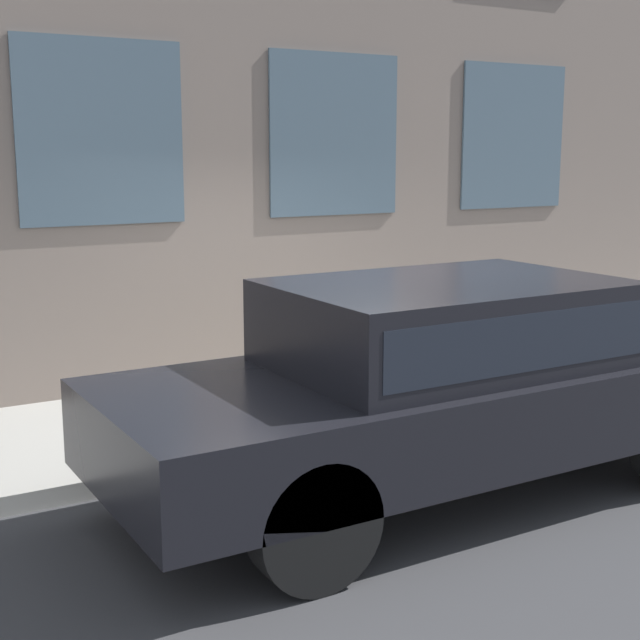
{
  "coord_description": "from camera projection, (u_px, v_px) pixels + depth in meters",
  "views": [
    {
      "loc": [
        -6.13,
        3.84,
        2.51
      ],
      "look_at": [
        0.73,
        -0.2,
        0.99
      ],
      "focal_mm": 50.0,
      "sensor_mm": 36.0,
      "label": 1
    }
  ],
  "objects": [
    {
      "name": "ground_plane",
      "position": [
        343.0,
        450.0,
        7.57
      ],
      "size": [
        80.0,
        80.0,
        0.0
      ],
      "primitive_type": "plane",
      "color": "#38383A"
    },
    {
      "name": "person",
      "position": [
        348.0,
        329.0,
        8.38
      ],
      "size": [
        0.29,
        0.19,
        1.18
      ],
      "rotation": [
        0.0,
        0.0,
        -3.0
      ],
      "color": "#726651",
      "rests_on": "sidewalk"
    },
    {
      "name": "fire_hydrant",
      "position": [
        291.0,
        378.0,
        7.94
      ],
      "size": [
        0.32,
        0.44,
        0.71
      ],
      "color": "gold",
      "rests_on": "sidewalk"
    },
    {
      "name": "parked_car_charcoal_near",
      "position": [
        445.0,
        374.0,
        6.5
      ],
      "size": [
        1.88,
        5.08,
        1.59
      ],
      "color": "black",
      "rests_on": "ground_plane"
    },
    {
      "name": "sidewalk",
      "position": [
        281.0,
        409.0,
        8.52
      ],
      "size": [
        2.27,
        60.0,
        0.15
      ],
      "color": "#9E9B93",
      "rests_on": "ground_plane"
    }
  ]
}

